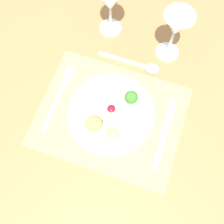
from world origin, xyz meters
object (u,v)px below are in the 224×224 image
spoon (142,66)px  wine_glass_far (110,2)px  knife (163,138)px  wine_glass_near (176,27)px  dinner_plate (112,113)px  fork (60,94)px

spoon → wine_glass_far: (-0.14, 0.10, 0.11)m
knife → wine_glass_near: size_ratio=1.24×
spoon → wine_glass_near: 0.16m
dinner_plate → spoon: dinner_plate is taller
fork → dinner_plate: bearing=-4.1°
knife → wine_glass_near: wine_glass_near is taller
knife → dinner_plate: bearing=173.2°
dinner_plate → wine_glass_far: (-0.11, 0.29, 0.10)m
spoon → wine_glass_near: bearing=46.4°
knife → spoon: size_ratio=1.09×
spoon → wine_glass_near: size_ratio=1.14×
dinner_plate → fork: 0.17m
fork → knife: knife is taller
knife → wine_glass_far: 0.42m
dinner_plate → wine_glass_far: bearing=110.0°
knife → wine_glass_far: (-0.26, 0.31, 0.11)m
fork → spoon: 0.27m
knife → spoon: bearing=121.2°
fork → spoon: bearing=40.2°
wine_glass_near → wine_glass_far: bearing=171.8°
knife → wine_glass_far: wine_glass_far is taller
dinner_plate → knife: 0.16m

